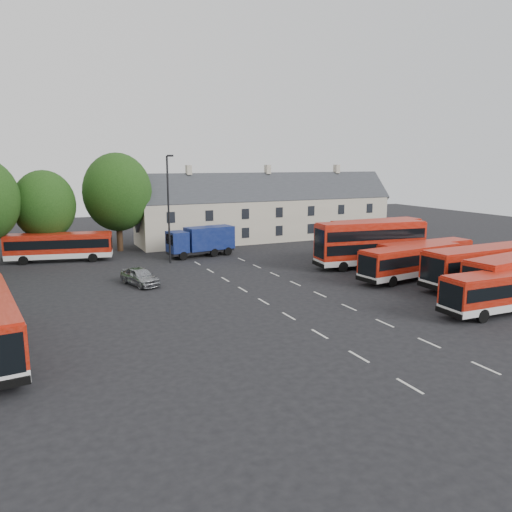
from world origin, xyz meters
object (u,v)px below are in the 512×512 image
(bus_row_a, at_px, (507,288))
(box_truck, at_px, (202,240))
(bus_dd_south, at_px, (370,242))
(lamppost, at_px, (169,206))
(silver_car, at_px, (140,276))

(bus_row_a, relative_size, box_truck, 1.34)
(box_truck, bearing_deg, bus_dd_south, -50.83)
(bus_row_a, relative_size, lamppost, 0.93)
(bus_row_a, height_order, bus_dd_south, bus_dd_south)
(box_truck, bearing_deg, lamppost, -159.02)
(bus_dd_south, bearing_deg, lamppost, 156.29)
(lamppost, bearing_deg, box_truck, 28.20)
(box_truck, bearing_deg, silver_car, -138.13)
(bus_row_a, height_order, box_truck, box_truck)
(box_truck, xyz_separation_m, lamppost, (-4.25, -2.28, 4.11))
(silver_car, relative_size, lamppost, 0.41)
(box_truck, distance_m, silver_car, 14.02)
(box_truck, xyz_separation_m, silver_car, (-9.15, -10.56, -1.07))
(silver_car, xyz_separation_m, lamppost, (4.90, 8.28, 5.18))
(bus_dd_south, relative_size, lamppost, 1.03)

